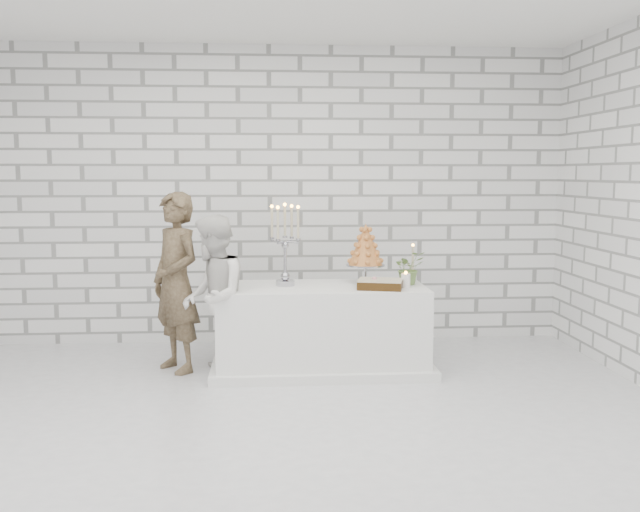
{
  "coord_description": "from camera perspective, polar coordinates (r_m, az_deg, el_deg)",
  "views": [
    {
      "loc": [
        0.01,
        -4.59,
        1.73
      ],
      "look_at": [
        0.41,
        1.07,
        1.05
      ],
      "focal_mm": 38.99,
      "sensor_mm": 36.0,
      "label": 1
    }
  ],
  "objects": [
    {
      "name": "ground",
      "position": [
        4.9,
        -4.0,
        -13.83
      ],
      "size": [
        6.0,
        5.0,
        0.01
      ],
      "primitive_type": "cube",
      "color": "silver",
      "rests_on": "ground"
    },
    {
      "name": "wall_back",
      "position": [
        7.09,
        -4.14,
        4.95
      ],
      "size": [
        6.0,
        0.01,
        3.0
      ],
      "primitive_type": "cube",
      "color": "white",
      "rests_on": "ground"
    },
    {
      "name": "wall_front",
      "position": [
        2.1,
        -4.21,
        0.61
      ],
      "size": [
        6.0,
        0.01,
        3.0
      ],
      "primitive_type": "cube",
      "color": "white",
      "rests_on": "ground"
    },
    {
      "name": "cake_table",
      "position": [
        6.13,
        0.15,
        -5.95
      ],
      "size": [
        1.8,
        0.8,
        0.75
      ],
      "primitive_type": "cube",
      "color": "white",
      "rests_on": "ground"
    },
    {
      "name": "groom",
      "position": [
        6.16,
        -11.72,
        -2.13
      ],
      "size": [
        0.65,
        0.68,
        1.57
      ],
      "primitive_type": "imported",
      "rotation": [
        0.0,
        0.0,
        -0.89
      ],
      "color": "#3B2D1D",
      "rests_on": "ground"
    },
    {
      "name": "bride",
      "position": [
        5.86,
        -8.76,
        -3.43
      ],
      "size": [
        0.54,
        0.69,
        1.39
      ],
      "primitive_type": "imported",
      "rotation": [
        0.0,
        0.0,
        -1.55
      ],
      "color": "white",
      "rests_on": "ground"
    },
    {
      "name": "candelabra",
      "position": [
        6.04,
        -2.89,
        0.95
      ],
      "size": [
        0.36,
        0.36,
        0.72
      ],
      "primitive_type": null,
      "rotation": [
        0.0,
        0.0,
        0.28
      ],
      "color": "#A5A4AF",
      "rests_on": "cake_table"
    },
    {
      "name": "croquembouche",
      "position": [
        6.21,
        3.76,
        0.22
      ],
      "size": [
        0.42,
        0.42,
        0.53
      ],
      "primitive_type": null,
      "rotation": [
        0.0,
        0.0,
        0.26
      ],
      "color": "#A95F29",
      "rests_on": "cake_table"
    },
    {
      "name": "chocolate_cake",
      "position": [
        5.93,
        4.96,
        -2.31
      ],
      "size": [
        0.42,
        0.35,
        0.08
      ],
      "primitive_type": "cube",
      "rotation": [
        0.0,
        0.0,
        -0.25
      ],
      "color": "black",
      "rests_on": "cake_table"
    },
    {
      "name": "pillar_candle",
      "position": [
        6.01,
        7.05,
        -2.02
      ],
      "size": [
        0.1,
        0.1,
        0.12
      ],
      "primitive_type": "cylinder",
      "rotation": [
        0.0,
        0.0,
        -0.22
      ],
      "color": "white",
      "rests_on": "cake_table"
    },
    {
      "name": "extra_taper",
      "position": [
        6.37,
        7.62,
        -0.63
      ],
      "size": [
        0.06,
        0.06,
        0.32
      ],
      "primitive_type": "cylinder",
      "rotation": [
        0.0,
        0.0,
        -0.07
      ],
      "color": "beige",
      "rests_on": "cake_table"
    },
    {
      "name": "flowers",
      "position": [
        6.17,
        7.29,
        -0.97
      ],
      "size": [
        0.33,
        0.31,
        0.3
      ],
      "primitive_type": "imported",
      "rotation": [
        0.0,
        0.0,
        0.37
      ],
      "color": "#4A7136",
      "rests_on": "cake_table"
    }
  ]
}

